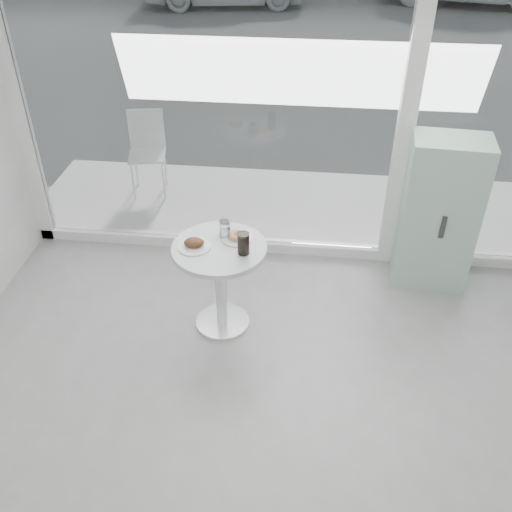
# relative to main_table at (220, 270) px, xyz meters

# --- Properties ---
(room_shell) EXTENTS (6.00, 6.00, 6.00)m
(room_shell) POSITION_rel_main_table_xyz_m (0.50, -2.46, 1.36)
(room_shell) COLOR white
(room_shell) RESTS_ON ground
(storefront) EXTENTS (5.00, 0.14, 3.00)m
(storefront) POSITION_rel_main_table_xyz_m (0.57, 1.10, 1.16)
(storefront) COLOR white
(storefront) RESTS_ON ground
(main_table) EXTENTS (0.72, 0.72, 0.77)m
(main_table) POSITION_rel_main_table_xyz_m (0.00, 0.00, 0.00)
(main_table) COLOR white
(main_table) RESTS_ON ground
(patio_deck) EXTENTS (5.60, 1.60, 0.05)m
(patio_deck) POSITION_rel_main_table_xyz_m (0.50, 1.90, -0.53)
(patio_deck) COLOR silver
(patio_deck) RESTS_ON ground
(mint_cabinet) EXTENTS (0.65, 0.46, 1.35)m
(mint_cabinet) POSITION_rel_main_table_xyz_m (1.75, 0.83, 0.13)
(mint_cabinet) COLOR #8DB4A0
(mint_cabinet) RESTS_ON ground
(patio_chair) EXTENTS (0.45, 0.45, 0.89)m
(patio_chair) POSITION_rel_main_table_xyz_m (-1.15, 2.10, 0.01)
(patio_chair) COLOR white
(patio_chair) RESTS_ON patio_deck
(plate_fritter) EXTENTS (0.25, 0.25, 0.07)m
(plate_fritter) POSITION_rel_main_table_xyz_m (-0.18, -0.03, 0.25)
(plate_fritter) COLOR white
(plate_fritter) RESTS_ON main_table
(plate_donut) EXTENTS (0.23, 0.23, 0.06)m
(plate_donut) POSITION_rel_main_table_xyz_m (0.12, 0.12, 0.24)
(plate_donut) COLOR white
(plate_donut) RESTS_ON main_table
(water_tumbler_a) EXTENTS (0.08, 0.08, 0.13)m
(water_tumbler_a) POSITION_rel_main_table_xyz_m (0.03, 0.14, 0.28)
(water_tumbler_a) COLOR white
(water_tumbler_a) RESTS_ON main_table
(water_tumbler_b) EXTENTS (0.07, 0.07, 0.12)m
(water_tumbler_b) POSITION_rel_main_table_xyz_m (0.01, 0.17, 0.27)
(water_tumbler_b) COLOR white
(water_tumbler_b) RESTS_ON main_table
(cola_glass) EXTENTS (0.09, 0.09, 0.17)m
(cola_glass) POSITION_rel_main_table_xyz_m (0.19, -0.06, 0.30)
(cola_glass) COLOR white
(cola_glass) RESTS_ON main_table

